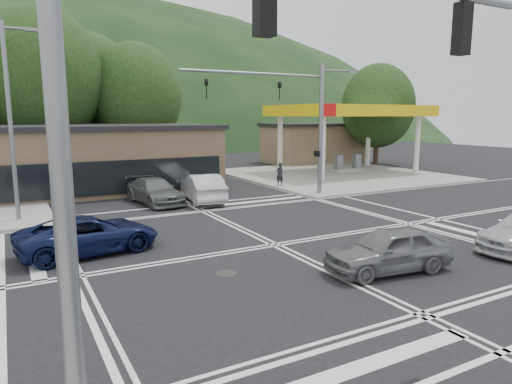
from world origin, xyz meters
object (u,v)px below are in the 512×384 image
car_blue_west (89,235)px  car_queue_a (203,188)px  pedestrian (280,174)px  car_grey_center (388,250)px  car_queue_b (189,167)px  car_northbound (155,191)px

car_blue_west → car_queue_a: (7.39, 7.34, 0.13)m
car_queue_a → pedestrian: (6.55, 2.16, 0.14)m
car_grey_center → car_queue_b: 24.20m
car_queue_a → pedestrian: pedestrian is taller
car_queue_a → car_queue_b: (2.95, 10.10, 0.04)m
car_grey_center → car_queue_b: (2.35, 24.09, 0.14)m
car_northbound → pedestrian: size_ratio=3.07×
car_queue_a → car_northbound: size_ratio=1.00×
car_queue_a → car_northbound: car_queue_a is taller
car_grey_center → car_queue_b: car_queue_b is taller
car_blue_west → car_queue_b: 20.27m
car_queue_a → car_queue_b: size_ratio=0.99×
car_queue_a → pedestrian: bearing=-152.6°
car_northbound → car_grey_center: bearing=-84.8°
car_grey_center → car_blue_west: bearing=-121.9°
car_blue_west → car_grey_center: 10.40m
car_blue_west → car_northbound: car_northbound is taller
car_blue_west → car_grey_center: size_ratio=1.18×
car_blue_west → car_northbound: size_ratio=1.01×
car_grey_center → pedestrian: 17.22m
car_queue_b → car_northbound: bearing=56.4°
car_queue_a → pedestrian: 6.90m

